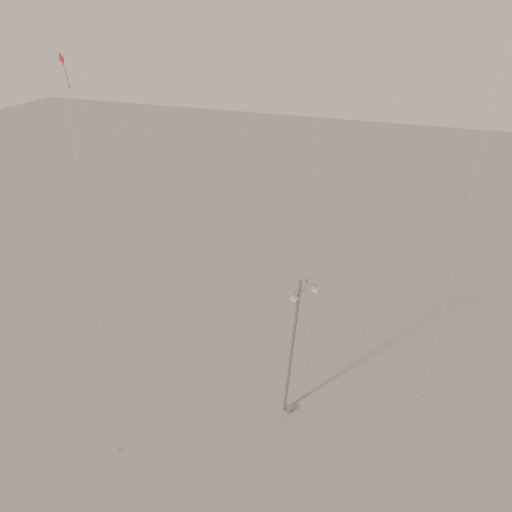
% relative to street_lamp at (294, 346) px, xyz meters
% --- Properties ---
extents(ground, '(160.00, 160.00, 0.00)m').
position_rel_street_lamp_xyz_m(ground, '(-1.94, -2.29, -5.00)').
color(ground, gray).
rests_on(ground, ground).
extents(street_lamp, '(1.80, 0.88, 9.38)m').
position_rel_street_lamp_xyz_m(street_lamp, '(0.00, 0.00, 0.00)').
color(street_lamp, gray).
rests_on(street_lamp, ground).
extents(kite_1, '(0.73, 10.10, 24.81)m').
position_rel_street_lamp_xyz_m(kite_1, '(-5.56, 10.03, 14.24)').
color(kite_1, '#2F2B27').
rests_on(kite_1, ground).
extents(kite_3, '(4.58, 6.23, 19.78)m').
position_rel_street_lamp_xyz_m(kite_3, '(-11.29, -1.56, 9.12)').
color(kite_3, maroon).
rests_on(kite_3, ground).
extents(kite_4, '(1.32, 6.68, 25.03)m').
position_rel_street_lamp_xyz_m(kite_4, '(8.29, 8.85, 14.03)').
color(kite_4, '#2F2B27').
rests_on(kite_4, ground).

